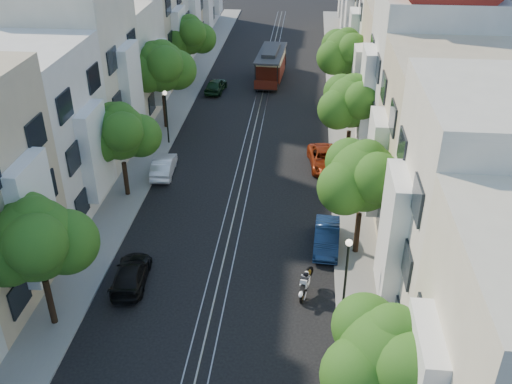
% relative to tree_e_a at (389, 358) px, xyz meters
% --- Properties ---
extents(ground, '(200.00, 200.00, 0.00)m').
position_rel_tree_e_a_xyz_m(ground, '(-7.26, 31.02, -4.40)').
color(ground, black).
rests_on(ground, ground).
extents(sidewalk_east, '(2.50, 80.00, 0.12)m').
position_rel_tree_e_a_xyz_m(sidewalk_east, '(-0.01, 31.02, -4.34)').
color(sidewalk_east, gray).
rests_on(sidewalk_east, ground).
extents(sidewalk_west, '(2.50, 80.00, 0.12)m').
position_rel_tree_e_a_xyz_m(sidewalk_west, '(-14.51, 31.02, -4.34)').
color(sidewalk_west, gray).
rests_on(sidewalk_west, ground).
extents(rail_left, '(0.06, 80.00, 0.02)m').
position_rel_tree_e_a_xyz_m(rail_left, '(-7.81, 31.02, -4.39)').
color(rail_left, gray).
rests_on(rail_left, ground).
extents(rail_slot, '(0.06, 80.00, 0.02)m').
position_rel_tree_e_a_xyz_m(rail_slot, '(-7.26, 31.02, -4.39)').
color(rail_slot, gray).
rests_on(rail_slot, ground).
extents(rail_right, '(0.06, 80.00, 0.02)m').
position_rel_tree_e_a_xyz_m(rail_right, '(-6.71, 31.02, -4.39)').
color(rail_right, gray).
rests_on(rail_right, ground).
extents(lane_line, '(0.08, 80.00, 0.01)m').
position_rel_tree_e_a_xyz_m(lane_line, '(-7.26, 31.02, -4.40)').
color(lane_line, tan).
rests_on(lane_line, ground).
extents(townhouses_east, '(7.75, 72.00, 12.00)m').
position_rel_tree_e_a_xyz_m(townhouses_east, '(4.61, 30.94, 0.79)').
color(townhouses_east, beige).
rests_on(townhouses_east, ground).
extents(townhouses_west, '(7.75, 72.00, 11.76)m').
position_rel_tree_e_a_xyz_m(townhouses_west, '(-19.13, 30.94, 0.68)').
color(townhouses_west, silver).
rests_on(townhouses_west, ground).
extents(tree_e_a, '(4.72, 3.87, 6.27)m').
position_rel_tree_e_a_xyz_m(tree_e_a, '(0.00, 0.00, 0.00)').
color(tree_e_a, black).
rests_on(tree_e_a, ground).
extents(tree_e_b, '(4.93, 4.08, 6.68)m').
position_rel_tree_e_a_xyz_m(tree_e_b, '(0.00, 12.00, 0.34)').
color(tree_e_b, black).
rests_on(tree_e_b, ground).
extents(tree_e_c, '(4.84, 3.99, 6.52)m').
position_rel_tree_e_a_xyz_m(tree_e_c, '(0.00, 23.00, 0.20)').
color(tree_e_c, black).
rests_on(tree_e_c, ground).
extents(tree_e_d, '(5.01, 4.16, 6.85)m').
position_rel_tree_e_a_xyz_m(tree_e_d, '(0.00, 34.00, 0.47)').
color(tree_e_d, black).
rests_on(tree_e_d, ground).
extents(tree_w_a, '(4.93, 4.08, 6.68)m').
position_rel_tree_e_a_xyz_m(tree_w_a, '(-14.40, 5.00, 0.34)').
color(tree_w_a, black).
rests_on(tree_w_a, ground).
extents(tree_w_b, '(4.72, 3.87, 6.27)m').
position_rel_tree_e_a_xyz_m(tree_w_b, '(-14.40, 17.00, 0.00)').
color(tree_w_b, black).
rests_on(tree_w_b, ground).
extents(tree_w_c, '(5.13, 4.28, 7.09)m').
position_rel_tree_e_a_xyz_m(tree_w_c, '(-14.40, 28.00, 0.67)').
color(tree_w_c, black).
rests_on(tree_w_c, ground).
extents(tree_w_d, '(4.84, 3.99, 6.52)m').
position_rel_tree_e_a_xyz_m(tree_w_d, '(-14.40, 39.00, 0.20)').
color(tree_w_d, black).
rests_on(tree_w_d, ground).
extents(lamp_east, '(0.32, 0.32, 4.16)m').
position_rel_tree_e_a_xyz_m(lamp_east, '(-0.96, 7.02, -1.55)').
color(lamp_east, black).
rests_on(lamp_east, ground).
extents(lamp_west, '(0.32, 0.32, 4.16)m').
position_rel_tree_e_a_xyz_m(lamp_west, '(-13.56, 25.02, -1.55)').
color(lamp_west, black).
rests_on(lamp_west, ground).
extents(sportbike_rider, '(0.73, 1.94, 1.37)m').
position_rel_tree_e_a_xyz_m(sportbike_rider, '(-2.79, 8.21, -3.66)').
color(sportbike_rider, black).
rests_on(sportbike_rider, ground).
extents(cable_car, '(2.82, 7.70, 2.91)m').
position_rel_tree_e_a_xyz_m(cable_car, '(-6.76, 40.44, -2.68)').
color(cable_car, black).
rests_on(cable_car, ground).
extents(parked_car_e_mid, '(1.55, 3.97, 1.29)m').
position_rel_tree_e_a_xyz_m(parked_car_e_mid, '(-1.66, 12.45, -3.75)').
color(parked_car_e_mid, '#0B1C3B').
rests_on(parked_car_e_mid, ground).
extents(parked_car_e_far, '(2.66, 4.76, 1.26)m').
position_rel_tree_e_a_xyz_m(parked_car_e_far, '(-1.66, 22.24, -3.77)').
color(parked_car_e_far, maroon).
rests_on(parked_car_e_far, ground).
extents(parked_car_w_near, '(1.96, 4.14, 1.16)m').
position_rel_tree_e_a_xyz_m(parked_car_w_near, '(-11.68, 8.28, -3.82)').
color(parked_car_w_near, black).
rests_on(parked_car_w_near, ground).
extents(parked_car_w_mid, '(1.59, 3.91, 1.26)m').
position_rel_tree_e_a_xyz_m(parked_car_w_mid, '(-12.78, 20.15, -3.77)').
color(parked_car_w_mid, white).
rests_on(parked_car_w_mid, ground).
extents(parked_car_w_far, '(1.89, 3.94, 1.30)m').
position_rel_tree_e_a_xyz_m(parked_car_w_far, '(-11.70, 36.77, -3.75)').
color(parked_car_w_far, black).
rests_on(parked_car_w_far, ground).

